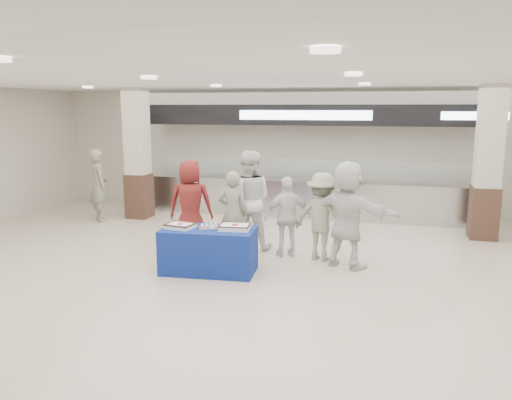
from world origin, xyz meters
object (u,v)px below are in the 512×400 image
(soldier_b, at_px, (322,217))
(civilian_white, at_px, (347,214))
(sheet_cake_left, at_px, (180,225))
(soldier_a, at_px, (233,213))
(cupcake_tray, at_px, (209,226))
(chef_short, at_px, (288,217))
(chef_tall, at_px, (248,200))
(soldier_bg, at_px, (99,185))
(civilian_maroon, at_px, (191,204))
(display_table, at_px, (209,250))
(sheet_cake_right, at_px, (235,227))

(soldier_b, height_order, civilian_white, civilian_white)
(sheet_cake_left, relative_size, soldier_b, 0.31)
(sheet_cake_left, xyz_separation_m, soldier_a, (0.54, 1.22, -0.01))
(soldier_a, height_order, civilian_white, civilian_white)
(cupcake_tray, height_order, chef_short, chef_short)
(chef_tall, relative_size, soldier_b, 1.21)
(soldier_b, height_order, soldier_bg, soldier_bg)
(cupcake_tray, distance_m, soldier_a, 1.10)
(chef_short, bearing_deg, civilian_maroon, -26.46)
(civilian_maroon, height_order, chef_short, civilian_maroon)
(display_table, distance_m, chef_tall, 1.69)
(display_table, bearing_deg, chef_tall, 76.21)
(civilian_maroon, relative_size, soldier_b, 1.10)
(civilian_maroon, relative_size, chef_tall, 0.91)
(civilian_maroon, xyz_separation_m, soldier_a, (0.93, -0.18, -0.09))
(display_table, relative_size, soldier_bg, 0.88)
(soldier_a, bearing_deg, soldier_bg, -25.93)
(chef_tall, distance_m, soldier_b, 1.53)
(sheet_cake_left, bearing_deg, display_table, 10.24)
(sheet_cake_right, xyz_separation_m, soldier_b, (1.29, 1.14, -0.00))
(civilian_white, bearing_deg, soldier_b, -8.54)
(display_table, xyz_separation_m, soldier_bg, (-3.90, 2.95, 0.50))
(sheet_cake_right, xyz_separation_m, soldier_a, (-0.37, 1.08, -0.01))
(display_table, height_order, civilian_white, civilian_white)
(sheet_cake_right, bearing_deg, civilian_white, 25.05)
(soldier_b, bearing_deg, cupcake_tray, 47.52)
(cupcake_tray, bearing_deg, civilian_maroon, 123.86)
(sheet_cake_right, bearing_deg, display_table, -172.68)
(sheet_cake_left, distance_m, sheet_cake_right, 0.92)
(sheet_cake_right, distance_m, chef_short, 1.37)
(soldier_a, relative_size, soldier_b, 0.99)
(civilian_white, height_order, soldier_bg, civilian_white)
(display_table, height_order, civilian_maroon, civilian_maroon)
(sheet_cake_right, height_order, soldier_b, soldier_b)
(display_table, relative_size, civilian_white, 0.83)
(chef_tall, height_order, civilian_white, chef_tall)
(sheet_cake_left, distance_m, soldier_b, 2.55)
(soldier_a, distance_m, chef_tall, 0.49)
(display_table, height_order, chef_short, chef_short)
(chef_tall, distance_m, soldier_bg, 4.38)
(cupcake_tray, relative_size, soldier_bg, 0.26)
(civilian_maroon, bearing_deg, soldier_a, 155.84)
(soldier_bg, bearing_deg, civilian_maroon, -163.68)
(sheet_cake_left, distance_m, cupcake_tray, 0.49)
(civilian_white, xyz_separation_m, soldier_bg, (-6.11, 2.07, -0.05))
(chef_tall, xyz_separation_m, civilian_white, (1.96, -0.68, -0.03))
(sheet_cake_right, relative_size, soldier_bg, 0.31)
(display_table, xyz_separation_m, soldier_b, (1.73, 1.20, 0.42))
(civilian_maroon, relative_size, soldier_bg, 1.00)
(sheet_cake_right, height_order, civilian_white, civilian_white)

